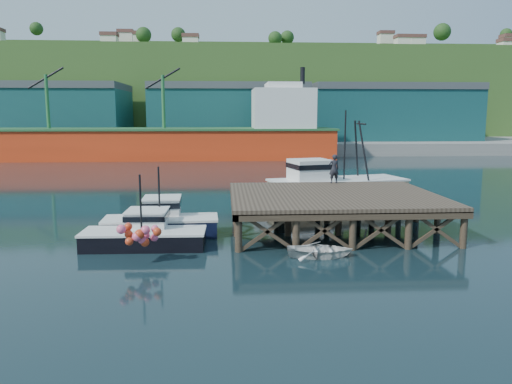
{
  "coord_description": "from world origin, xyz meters",
  "views": [
    {
      "loc": [
        -0.83,
        -28.61,
        6.74
      ],
      "look_at": [
        1.08,
        2.0,
        1.94
      ],
      "focal_mm": 35.0,
      "sensor_mm": 36.0,
      "label": 1
    }
  ],
  "objects": [
    {
      "name": "hillside",
      "position": [
        0.0,
        100.0,
        11.0
      ],
      "size": [
        220.0,
        50.0,
        22.0
      ],
      "primitive_type": "cube",
      "color": "#2D511E",
      "rests_on": "ground"
    },
    {
      "name": "ground",
      "position": [
        0.0,
        0.0,
        0.0
      ],
      "size": [
        300.0,
        300.0,
        0.0
      ],
      "primitive_type": "plane",
      "color": "black",
      "rests_on": "ground"
    },
    {
      "name": "warehouse_mid",
      "position": [
        0.0,
        65.0,
        6.5
      ],
      "size": [
        28.0,
        16.0,
        9.0
      ],
      "primitive_type": "cube",
      "color": "#18514F",
      "rests_on": "far_quay"
    },
    {
      "name": "wharf",
      "position": [
        5.5,
        -0.19,
        1.94
      ],
      "size": [
        12.0,
        10.0,
        2.62
      ],
      "color": "brown",
      "rests_on": "ground"
    },
    {
      "name": "warehouse_right",
      "position": [
        30.0,
        65.0,
        6.5
      ],
      "size": [
        30.0,
        16.0,
        9.0
      ],
      "primitive_type": "cube",
      "color": "#18514F",
      "rests_on": "far_quay"
    },
    {
      "name": "trawler",
      "position": [
        7.6,
        8.97,
        1.45
      ],
      "size": [
        11.1,
        6.21,
        7.03
      ],
      "rotation": [
        0.0,
        0.0,
        0.25
      ],
      "color": "tan",
      "rests_on": "ground"
    },
    {
      "name": "far_quay",
      "position": [
        0.0,
        70.0,
        1.0
      ],
      "size": [
        160.0,
        40.0,
        2.0
      ],
      "primitive_type": "cube",
      "color": "gray",
      "rests_on": "ground"
    },
    {
      "name": "cargo_ship",
      "position": [
        -8.46,
        48.0,
        3.31
      ],
      "size": [
        55.5,
        10.0,
        13.75
      ],
      "color": "#F03C16",
      "rests_on": "ground"
    },
    {
      "name": "boat_black",
      "position": [
        -4.97,
        -3.38,
        0.71
      ],
      "size": [
        6.25,
        5.28,
        3.84
      ],
      "rotation": [
        0.0,
        0.0,
        -0.02
      ],
      "color": "black",
      "rests_on": "ground"
    },
    {
      "name": "dockworker",
      "position": [
        6.49,
        4.4,
        3.1
      ],
      "size": [
        0.77,
        0.57,
        1.94
      ],
      "primitive_type": "imported",
      "rotation": [
        0.0,
        0.0,
        3.29
      ],
      "color": "black",
      "rests_on": "wharf"
    },
    {
      "name": "boat_navy",
      "position": [
        -4.45,
        -0.79,
        0.79
      ],
      "size": [
        6.4,
        3.49,
        3.95
      ],
      "rotation": [
        0.0,
        0.0,
        0.04
      ],
      "color": "#0E1433",
      "rests_on": "ground"
    },
    {
      "name": "dinghy",
      "position": [
        3.65,
        -5.8,
        0.33
      ],
      "size": [
        3.33,
        2.51,
        0.65
      ],
      "primitive_type": "imported",
      "rotation": [
        0.0,
        0.0,
        1.48
      ],
      "color": "white",
      "rests_on": "ground"
    },
    {
      "name": "warehouse_left",
      "position": [
        -35.0,
        65.0,
        6.5
      ],
      "size": [
        32.0,
        16.0,
        9.0
      ],
      "primitive_type": "cube",
      "color": "#18514F",
      "rests_on": "far_quay"
    }
  ]
}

